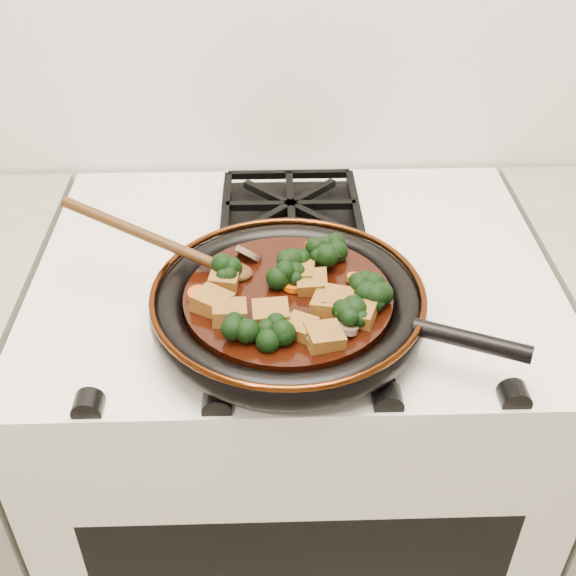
{
  "coord_description": "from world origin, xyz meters",
  "views": [
    {
      "loc": [
        -0.03,
        0.82,
        1.52
      ],
      "look_at": [
        -0.01,
        1.55,
        0.97
      ],
      "focal_mm": 45.0,
      "sensor_mm": 36.0,
      "label": 1
    }
  ],
  "objects": [
    {
      "name": "tofu_cube_9",
      "position": [
        0.07,
        1.5,
        0.97
      ],
      "size": [
        0.06,
        0.05,
        0.03
      ],
      "primitive_type": "cube",
      "rotation": [
        -0.05,
        0.05,
        2.77
      ],
      "color": "brown",
      "rests_on": "braising_sauce"
    },
    {
      "name": "tofu_cube_1",
      "position": [
        0.05,
        1.52,
        0.97
      ],
      "size": [
        0.04,
        0.05,
        0.02
      ],
      "primitive_type": "cube",
      "rotation": [
        0.07,
        0.01,
        1.38
      ],
      "color": "brown",
      "rests_on": "braising_sauce"
    },
    {
      "name": "broccoli_floret_7",
      "position": [
        -0.0,
        1.6,
        0.97
      ],
      "size": [
        0.08,
        0.08,
        0.06
      ],
      "primitive_type": null,
      "rotation": [
        -0.11,
        0.12,
        1.93
      ],
      "color": "black",
      "rests_on": "braising_sauce"
    },
    {
      "name": "carrot_coin_0",
      "position": [
        0.08,
        1.57,
        0.96
      ],
      "size": [
        0.03,
        0.03,
        0.02
      ],
      "primitive_type": "cylinder",
      "rotation": [
        -0.17,
        0.16,
        0.0
      ],
      "color": "#C24E05",
      "rests_on": "braising_sauce"
    },
    {
      "name": "wooden_spoon",
      "position": [
        -0.15,
        1.61,
        0.98
      ],
      "size": [
        0.16,
        0.08,
        0.25
      ],
      "rotation": [
        0.0,
        0.0,
        2.81
      ],
      "color": "#44260E",
      "rests_on": "braising_sauce"
    },
    {
      "name": "mushroom_slice_2",
      "position": [
        -0.06,
        1.63,
        0.97
      ],
      "size": [
        0.05,
        0.05,
        0.03
      ],
      "primitive_type": "cylinder",
      "rotation": [
        0.82,
        0.0,
        2.41
      ],
      "color": "brown",
      "rests_on": "braising_sauce"
    },
    {
      "name": "tofu_cube_10",
      "position": [
        0.04,
        1.63,
        0.97
      ],
      "size": [
        0.06,
        0.05,
        0.03
      ],
      "primitive_type": "cube",
      "rotation": [
        0.05,
        0.09,
        0.48
      ],
      "color": "brown",
      "rests_on": "braising_sauce"
    },
    {
      "name": "broccoli_floret_4",
      "position": [
        0.06,
        1.49,
        0.97
      ],
      "size": [
        0.08,
        0.08,
        0.07
      ],
      "primitive_type": null,
      "rotation": [
        0.14,
        -0.17,
        2.86
      ],
      "color": "black",
      "rests_on": "braising_sauce"
    },
    {
      "name": "skillet",
      "position": [
        -0.01,
        1.54,
        0.94
      ],
      "size": [
        0.46,
        0.36,
        0.05
      ],
      "rotation": [
        0.0,
        0.0,
        -0.41
      ],
      "color": "black",
      "rests_on": "burner_grate_front"
    },
    {
      "name": "carrot_coin_2",
      "position": [
        0.02,
        1.57,
        0.96
      ],
      "size": [
        0.03,
        0.03,
        0.02
      ],
      "primitive_type": "cylinder",
      "rotation": [
        0.18,
        -0.16,
        0.0
      ],
      "color": "#C24E05",
      "rests_on": "braising_sauce"
    },
    {
      "name": "broccoli_floret_5",
      "position": [
        -0.03,
        1.46,
        0.97
      ],
      "size": [
        0.08,
        0.08,
        0.06
      ],
      "primitive_type": null,
      "rotation": [
        0.12,
        -0.04,
        1.2
      ],
      "color": "black",
      "rests_on": "braising_sauce"
    },
    {
      "name": "carrot_coin_3",
      "position": [
        -0.01,
        1.56,
        0.96
      ],
      "size": [
        0.03,
        0.03,
        0.01
      ],
      "primitive_type": "cylinder",
      "rotation": [
        -0.09,
        0.1,
        0.0
      ],
      "color": "#C24E05",
      "rests_on": "braising_sauce"
    },
    {
      "name": "carrot_coin_4",
      "position": [
        0.08,
        1.57,
        0.96
      ],
      "size": [
        0.03,
        0.03,
        0.02
      ],
      "primitive_type": "cylinder",
      "rotation": [
        0.19,
        -0.28,
        0.0
      ],
      "color": "#C24E05",
      "rests_on": "braising_sauce"
    },
    {
      "name": "tofu_cube_11",
      "position": [
        -0.04,
        1.49,
        0.97
      ],
      "size": [
        0.05,
        0.04,
        0.03
      ],
      "primitive_type": "cube",
      "rotation": [
        0.01,
        -0.03,
        0.06
      ],
      "color": "brown",
      "rests_on": "braising_sauce"
    },
    {
      "name": "tofu_cube_7",
      "position": [
        -0.09,
        1.5,
        0.97
      ],
      "size": [
        0.04,
        0.04,
        0.03
      ],
      "primitive_type": "cube",
      "rotation": [
        0.05,
        0.11,
        1.63
      ],
      "color": "brown",
      "rests_on": "braising_sauce"
    },
    {
      "name": "broccoli_floret_2",
      "position": [
        0.04,
        1.61,
        0.97
      ],
      "size": [
        0.09,
        0.09,
        0.07
      ],
      "primitive_type": null,
      "rotation": [
        -0.07,
        -0.23,
        1.03
      ],
      "color": "black",
      "rests_on": "braising_sauce"
    },
    {
      "name": "broccoli_floret_0",
      "position": [
        -0.09,
        1.57,
        0.97
      ],
      "size": [
        0.09,
        0.09,
        0.07
      ],
      "primitive_type": null,
      "rotation": [
        -0.02,
        -0.17,
        0.65
      ],
      "color": "black",
      "rests_on": "braising_sauce"
    },
    {
      "name": "carrot_coin_1",
      "position": [
        -0.13,
        1.54,
        0.96
      ],
      "size": [
        0.03,
        0.03,
        0.02
      ],
      "primitive_type": "cylinder",
      "rotation": [
        0.1,
        0.2,
        0.0
      ],
      "color": "#C24E05",
      "rests_on": "braising_sauce"
    },
    {
      "name": "mushroom_slice_3",
      "position": [
        0.05,
        1.62,
        0.97
      ],
      "size": [
        0.03,
        0.03,
        0.03
      ],
      "primitive_type": "cylinder",
      "rotation": [
        0.85,
        0.0,
        3.1
      ],
      "color": "brown",
      "rests_on": "braising_sauce"
    },
    {
      "name": "broccoli_floret_3",
      "position": [
        0.04,
        1.64,
        0.97
      ],
      "size": [
        0.08,
        0.09,
        0.07
      ],
      "primitive_type": null,
      "rotation": [
        -0.14,
        -0.14,
        2.76
      ],
      "color": "black",
      "rests_on": "braising_sauce"
    },
    {
      "name": "broccoli_floret_8",
      "position": [
        -0.01,
        1.56,
        0.97
      ],
      "size": [
        0.09,
        0.09,
        0.07
      ],
      "primitive_type": null,
      "rotation": [
        -0.1,
        0.15,
        0.56
      ],
      "color": "black",
      "rests_on": "braising_sauce"
    },
    {
      "name": "tofu_cube_8",
      "position": [
        -0.09,
        1.57,
        0.97
      ],
      "size": [
        0.04,
        0.05,
        0.03
      ],
      "primitive_type": "cube",
      "rotation": [
        0.05,
        0.04,
        1.45
      ],
      "color": "brown",
      "rests_on": "braising_sauce"
    },
    {
      "name": "tofu_cube_4",
      "position": [
        0.04,
        1.51,
        0.97
      ],
      "size": [
        0.05,
        0.05,
        0.03
      ],
      "primitive_type": "cube",
      "rotation": [
        0.08,
        0.09,
        2.84
      ],
      "color": "brown",
      "rests_on": "braising_sauce"
    },
    {
      "name": "tofu_cube_0",
      "position": [
        0.02,
        1.56,
        0.97
      ],
      "size": [
        0.04,
        0.04,
        0.03
      ],
      "primitive_type": "cube",
      "rotation": [
        -0.04,
        0.1,
        3.1
      ],
      "color": "brown",
      "rests_on": "braising_sauce"
    },
    {
      "name": "tofu_cube_3",
      "position": [
        -0.11,
        1.52,
        0.97
      ],
      "size": [
        0.06,
        0.06,
        0.03
      ],
      "primitive_type": "cube",
      "rotation": [
        0.07,
        -0.09,
        2.62
      ],
      "color": "brown",
      "rests_on": "braising_sauce"
    },
    {
      "name": "braising_sauce",
      "position": [
        -0.01,
        1.55,
        0.95
      ],
      "size": [
        0.27,
        0.27,
        0.02
      ],
      "primitive_type": "cylinder",
      "color": "black",
      "rests_on": "skillet"
    },
    {
      "name": "tofu_cube_2",
      "position": [
        0.0,
        1.58,
        0.97
      ],
      "size": [
        0.05,
        0.05,
        0.03
      ],
      "primitive_type": "cube",
      "rotation": [
        0.02,
        0.07,
        2.99
      ],
      "color": "brown",
      "rests_on": "braising_sauce"
    },
    {
      "name": "stove",
      "position": [
        0.0,
        1.69,
        0.45
      ],
      "size": [
        0.76,
        0.6,
        0.9
      ],
      "primitive_type": "cube",
      "color": "white",
      "rests_on": "ground"
    },
    {
      "name": "tofu_cube_6",
      "position": [
        -0.0,
        1.47,
        0.97
      ],
      "size": [
        0.05,
        0.05,
        0.02
      ],
      "primitive_type": "cube",
      "rotation": [
        -0.03,
        0.07,
        2.57
      ],
      "color": "brown",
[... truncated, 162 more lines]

